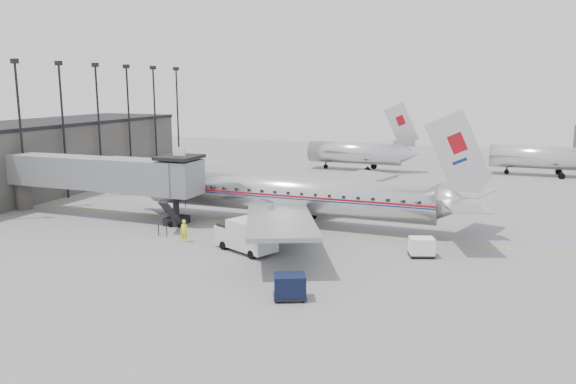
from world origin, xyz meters
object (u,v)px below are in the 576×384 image
object	(u,v)px
ramp_worker	(184,231)
baggage_cart_white	(422,247)
service_van	(246,235)
airliner	(292,195)
baggage_cart_navy	(290,286)

from	to	relation	value
ramp_worker	baggage_cart_white	bearing A→B (deg)	5.11
ramp_worker	service_van	bearing A→B (deg)	-9.21
ramp_worker	airliner	bearing A→B (deg)	51.53
baggage_cart_white	ramp_worker	distance (m)	18.93
baggage_cart_navy	baggage_cart_white	distance (m)	13.04
baggage_cart_navy	baggage_cart_white	world-z (taller)	baggage_cart_navy
service_van	baggage_cart_navy	bearing A→B (deg)	-25.65
baggage_cart_navy	ramp_worker	size ratio (longest dim) A/B	1.28
service_van	ramp_worker	distance (m)	5.87
service_van	airliner	bearing A→B (deg)	112.74
airliner	baggage_cart_navy	bearing A→B (deg)	-70.00
airliner	baggage_cart_white	world-z (taller)	airliner
airliner	ramp_worker	bearing A→B (deg)	-124.80
airliner	baggage_cart_white	xyz separation A→B (m)	(12.54, -6.00, -1.96)
airliner	service_van	world-z (taller)	airliner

